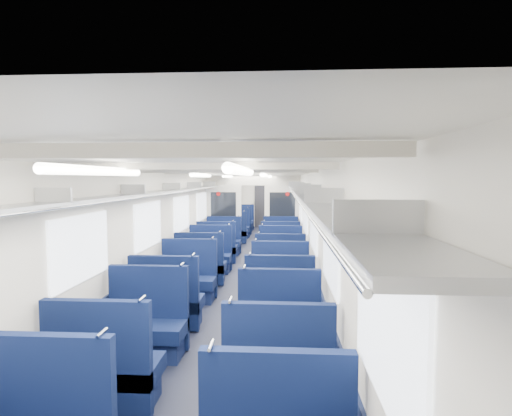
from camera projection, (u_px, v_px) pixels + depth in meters
The scene contains 37 objects.
floor at pixel (246, 271), 9.75m from camera, with size 2.80×18.00×0.01m, color black.
ceiling at pixel (245, 172), 9.58m from camera, with size 2.80×18.00×0.01m, color white.
wall_left at pixel (187, 222), 9.75m from camera, with size 0.02×18.00×2.35m, color beige.
dado_left at pixel (188, 256), 9.81m from camera, with size 0.03×17.90×0.70m, color #111938.
wall_right at pixel (305, 222), 9.58m from camera, with size 0.02×18.00×2.35m, color beige.
dado_right at pixel (304, 257), 9.64m from camera, with size 0.03×17.90×0.70m, color #111938.
wall_far at pixel (263, 201), 18.62m from camera, with size 2.80×0.02×2.35m, color beige.
luggage_rack_left at pixel (195, 188), 9.68m from camera, with size 0.36×17.40×0.18m.
luggage_rack_right at pixel (297, 188), 9.53m from camera, with size 0.36×17.40×0.18m.
windows at pixel (244, 213), 9.19m from camera, with size 2.78×15.60×0.75m.
ceiling_fittings at pixel (244, 175), 9.32m from camera, with size 2.70×16.06×0.11m.
end_door at pixel (263, 205), 18.58m from camera, with size 0.75×0.06×2.00m, color black.
bulkhead at pixel (253, 211), 12.13m from camera, with size 2.80×0.10×2.35m.
seat_4 at pixel (104, 373), 3.89m from camera, with size 1.01×0.56×1.13m.
seat_5 at pixel (278, 377), 3.80m from camera, with size 1.01×0.56×1.13m.
seat_6 at pixel (146, 327), 5.08m from camera, with size 1.01×0.56×1.13m.
seat_7 at pixel (279, 333), 4.89m from camera, with size 1.01×0.56×1.13m.
seat_8 at pixel (167, 304), 6.01m from camera, with size 1.01×0.56×1.13m.
seat_9 at pixel (280, 304), 6.05m from camera, with size 1.01×0.56×1.13m.
seat_10 at pixel (188, 281), 7.37m from camera, with size 1.01×0.56×1.13m.
seat_11 at pixel (280, 285), 7.10m from camera, with size 1.01×0.56×1.13m.
seat_12 at pixel (201, 267), 8.51m from camera, with size 1.01×0.56×1.13m.
seat_13 at pixel (280, 269), 8.33m from camera, with size 1.01×0.56×1.13m.
seat_14 at pixel (210, 257), 9.61m from camera, with size 1.01×0.56×1.13m.
seat_15 at pixel (280, 258), 9.48m from camera, with size 1.01×0.56×1.13m.
seat_16 at pixel (217, 249), 10.67m from camera, with size 1.01×0.56×1.13m.
seat_17 at pixel (280, 249), 10.68m from camera, with size 1.01×0.56×1.13m.
seat_18 at pixel (223, 243), 11.82m from camera, with size 1.01×0.56×1.13m.
seat_19 at pixel (281, 243), 11.83m from camera, with size 1.01×0.56×1.13m.
seat_20 at pixel (232, 233), 13.91m from camera, with size 1.01×0.56×1.13m.
seat_21 at pixel (281, 234), 13.67m from camera, with size 1.01×0.56×1.13m.
seat_22 at pixel (236, 229), 15.09m from camera, with size 1.01×0.56×1.13m.
seat_23 at pixel (281, 229), 15.00m from camera, with size 1.01×0.56×1.13m.
seat_24 at pixel (239, 225), 16.16m from camera, with size 1.01×0.56×1.13m.
seat_25 at pixel (281, 226), 16.05m from camera, with size 1.01×0.56×1.13m.
seat_26 at pixel (242, 222), 17.27m from camera, with size 1.01×0.56×1.13m.
seat_27 at pixel (281, 223), 17.23m from camera, with size 1.01×0.56×1.13m.
Camera 1 is at (0.85, -9.58, 2.20)m, focal length 28.63 mm.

